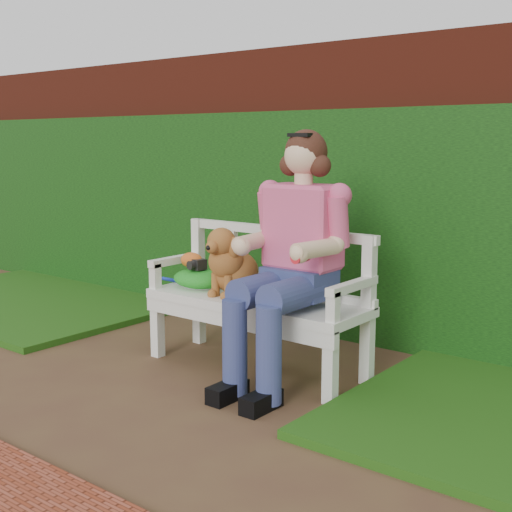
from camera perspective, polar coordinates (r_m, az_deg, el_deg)
The scene contains 11 objects.
ground at distance 4.30m, azimuth -9.46°, elevation -10.60°, with size 60.00×60.00×0.00m, color #492E21.
brick_wall at distance 5.51m, azimuth 5.03°, elevation 5.64°, with size 10.00×0.30×2.20m, color #5F1E11.
ivy_hedge at distance 5.35m, azimuth 3.70°, elevation 2.85°, with size 10.00×0.18×1.70m, color #1C6213.
grass_left at distance 6.66m, azimuth -17.72°, elevation -3.47°, with size 2.60×2.00×0.05m, color #1D5414.
garden_bench at distance 4.47m, azimuth 0.00°, elevation -6.46°, with size 1.58×0.60×0.48m, color white, non-canonical shape.
seated_woman at distance 4.13m, azimuth 3.48°, elevation 0.09°, with size 0.67×0.89×1.59m, color #FE4C5E, non-canonical shape.
dog at distance 4.46m, azimuth -1.96°, elevation -0.32°, with size 0.30×0.41×0.46m, color #B9872C, non-canonical shape.
tennis_racket at distance 4.75m, azimuth -4.92°, elevation -2.38°, with size 0.53×0.22×0.03m, color white, non-canonical shape.
green_bag at distance 4.71m, azimuth -4.80°, elevation -1.85°, with size 0.38×0.29×0.13m, color #277A29, non-canonical shape.
camera_item at distance 4.67m, azimuth -4.88°, elevation -0.68°, with size 0.11×0.08×0.07m, color black.
baseball_glove at distance 4.72m, azimuth -5.39°, elevation -0.35°, with size 0.17×0.13×0.11m, color #C85A1D.
Camera 1 is at (3.01, -2.70, 1.47)m, focal length 48.00 mm.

